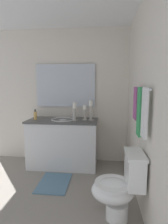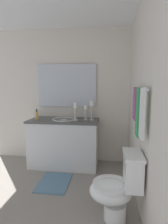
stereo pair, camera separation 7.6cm
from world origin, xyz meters
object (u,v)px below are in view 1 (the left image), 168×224
sink_basin (63,122)px  towel_bar (142,89)px  towel_near_corner (145,113)px  mirror (65,86)px  candle_holder_mid (75,111)px  bath_mat (54,183)px  towel_near_vanity (136,103)px  candle_holder_short (85,112)px  soap_bottle (35,115)px  toilet (119,187)px  towel_center (139,112)px  vanity_cabinet (63,143)px  candle_holder_tall (91,110)px

sink_basin → towel_bar: bearing=44.7°
towel_near_corner → mirror: bearing=-146.5°
candle_holder_mid → bath_mat: candle_holder_mid is taller
towel_bar → towel_near_vanity: 0.30m
mirror → candle_holder_short: (0.26, 0.39, -0.46)m
mirror → soap_bottle: 0.77m
toilet → towel_near_corner: bearing=63.9°
mirror → soap_bottle: bearing=-58.0°
sink_basin → soap_bottle: (0.02, -0.48, 0.11)m
towel_near_vanity → soap_bottle: bearing=-118.5°
towel_bar → sink_basin: bearing=-135.3°
toilet → towel_center: size_ratio=1.44×
candle_holder_short → towel_near_vanity: (0.89, 0.70, 0.25)m
towel_bar → towel_center: 0.24m
soap_bottle → towel_near_vanity: size_ratio=0.47×
sink_basin → toilet: (1.26, 0.88, -0.44)m
candle_holder_mid → sink_basin: bearing=-105.0°
vanity_cabinet → towel_near_corner: (1.36, 1.09, 0.76)m
towel_center → soap_bottle: bearing=-124.9°
bath_mat → towel_near_corner: bearing=55.8°
mirror → towel_near_vanity: size_ratio=2.84×
candle_holder_mid → towel_near_vanity: size_ratio=0.80×
towel_bar → vanity_cabinet: bearing=-135.3°
toilet → bath_mat: toilet is taller
sink_basin → towel_bar: size_ratio=0.55×
candle_holder_short → towel_bar: (1.14, 0.72, 0.42)m
towel_bar → mirror: bearing=-141.6°
mirror → candle_holder_mid: 0.59m
candle_holder_tall → towel_center: bearing=27.8°
sink_basin → bath_mat: sink_basin is taller
mirror → vanity_cabinet: bearing=-0.0°
mirror → candle_holder_short: 0.65m
candle_holder_tall → soap_bottle: candle_holder_tall is taller
towel_bar → towel_center: (0.00, -0.02, -0.24)m
bath_mat → towel_center: bearing=65.6°
mirror → towel_bar: bearing=38.4°
mirror → candle_holder_tall: (0.26, 0.49, -0.41)m
soap_bottle → bath_mat: size_ratio=0.30×
candle_holder_short → toilet: candle_holder_short is taller
soap_bottle → towel_near_vanity: 1.82m
candle_holder_mid → towel_near_vanity: 1.21m
sink_basin → candle_holder_mid: size_ratio=1.30×
vanity_cabinet → towel_bar: bearing=44.7°
vanity_cabinet → towel_near_vanity: size_ratio=3.17×
vanity_cabinet → toilet: size_ratio=1.63×
vanity_cabinet → towel_near_vanity: 1.61m
soap_bottle → mirror: bearing=122.0°
candle_holder_short → towel_center: 1.35m
candle_holder_tall → candle_holder_mid: (0.08, -0.27, -0.01)m
candle_holder_mid → soap_bottle: (-0.04, -0.70, -0.09)m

